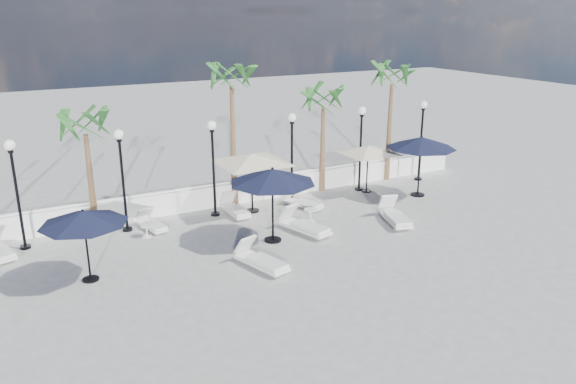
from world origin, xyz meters
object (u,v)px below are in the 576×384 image
parasol_navy_right (421,143)px  lounger_5 (261,260)px  lounger_3 (304,225)px  parasol_cream_sq_b (368,146)px  parasol_cream_sq_a (251,154)px  parasol_navy_left (83,218)px  parasol_navy_mid (272,176)px  lounger_2 (152,224)px  lounger_6 (303,202)px  lounger_7 (395,216)px  lounger_4 (235,209)px

parasol_navy_right → lounger_5: bearing=-160.2°
lounger_3 → parasol_cream_sq_b: (4.94, 2.96, 1.83)m
parasol_cream_sq_a → parasol_navy_left: bearing=-154.8°
lounger_5 → parasol_navy_mid: bearing=37.2°
parasol_navy_left → lounger_2: bearing=49.7°
lounger_5 → parasol_cream_sq_a: bearing=52.0°
lounger_3 → parasol_navy_left: (-7.69, -0.31, 1.76)m
lounger_6 → parasol_cream_sq_a: bearing=143.2°
lounger_2 → parasol_navy_mid: parasol_navy_mid is taller
lounger_3 → parasol_cream_sq_b: 6.05m
lounger_2 → parasol_cream_sq_a: bearing=-12.8°
lounger_6 → parasol_navy_right: parasol_navy_right is taller
lounger_3 → parasol_cream_sq_a: (-0.75, 2.96, 2.14)m
lounger_3 → parasol_navy_left: bearing=166.1°
lounger_7 → lounger_3: bearing=-174.7°
parasol_navy_mid → parasol_navy_left: bearing=-178.9°
lounger_4 → lounger_2: bearing=-180.0°
lounger_3 → parasol_cream_sq_a: 3.73m
parasol_cream_sq_a → lounger_4: bearing=178.5°
lounger_4 → parasol_cream_sq_a: size_ratio=0.35×
lounger_6 → parasol_navy_mid: size_ratio=0.61×
parasol_navy_right → parasol_cream_sq_a: 7.52m
lounger_6 → parasol_cream_sq_b: (3.62, 0.55, 1.87)m
lounger_5 → parasol_cream_sq_a: parasol_cream_sq_a is taller
lounger_5 → parasol_cream_sq_b: 9.28m
parasol_navy_left → parasol_navy_right: parasol_navy_right is taller
lounger_2 → lounger_4: lounger_4 is taller
lounger_4 → parasol_cream_sq_a: (0.76, -0.02, 2.18)m
parasol_navy_mid → parasol_navy_right: size_ratio=1.00×
lounger_6 → parasol_navy_mid: parasol_navy_mid is taller
lounger_7 → parasol_cream_sq_b: 4.38m
parasol_navy_right → lounger_7: bearing=-144.2°
parasol_navy_right → parasol_navy_mid: bearing=-168.8°
lounger_4 → lounger_7: bearing=-36.5°
lounger_7 → parasol_cream_sq_b: size_ratio=0.50×
lounger_4 → parasol_navy_mid: bearing=-88.0°
lounger_6 → lounger_3: bearing=-140.7°
lounger_6 → lounger_2: bearing=152.8°
parasol_navy_right → lounger_6: bearing=169.1°
lounger_7 → parasol_navy_mid: parasol_navy_mid is taller
lounger_2 → parasol_navy_right: 11.83m
parasol_cream_sq_a → parasol_navy_right: bearing=-12.0°
parasol_cream_sq_b → lounger_4: bearing=179.8°
lounger_5 → parasol_cream_sq_a: (1.96, 4.92, 2.16)m
lounger_6 → lounger_7: (2.26, -3.19, 0.05)m
parasol_navy_mid → parasol_cream_sq_b: size_ratio=0.67×
lounger_4 → lounger_5: lounger_5 is taller
lounger_4 → lounger_5: 5.08m
parasol_navy_right → parasol_cream_sq_b: 2.30m
lounger_3 → parasol_navy_left: parasol_navy_left is taller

